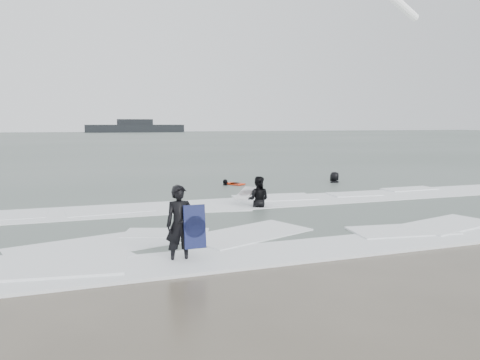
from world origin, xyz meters
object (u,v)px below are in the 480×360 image
object	(u,v)px
vessel_horizon	(135,128)
surfer_right_far	(334,184)
surfer_centre	(181,263)
surfer_wading	(258,209)
surfer_right_near	(225,186)

from	to	relation	value
vessel_horizon	surfer_right_far	bearing A→B (deg)	-92.13
surfer_right_far	vessel_horizon	bearing A→B (deg)	-116.87
surfer_centre	surfer_wading	xyz separation A→B (m)	(4.03, 5.66, 0.00)
vessel_horizon	surfer_wading	bearing A→B (deg)	-94.55
surfer_wading	surfer_right_far	xyz separation A→B (m)	(6.31, 5.38, 0.00)
surfer_centre	surfer_right_far	world-z (taller)	surfer_centre
surfer_wading	surfer_right_near	bearing A→B (deg)	-66.20
surfer_right_near	vessel_horizon	size ratio (longest dim) A/B	0.05
surfer_wading	vessel_horizon	distance (m)	144.43
surfer_right_far	vessel_horizon	world-z (taller)	vessel_horizon
surfer_wading	vessel_horizon	bearing A→B (deg)	-64.73
surfer_centre	surfer_right_far	size ratio (longest dim) A/B	1.01
surfer_wading	surfer_right_near	xyz separation A→B (m)	(0.65, 6.17, 0.00)
surfer_right_far	vessel_horizon	size ratio (longest dim) A/B	0.05
surfer_right_near	vessel_horizon	distance (m)	138.23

